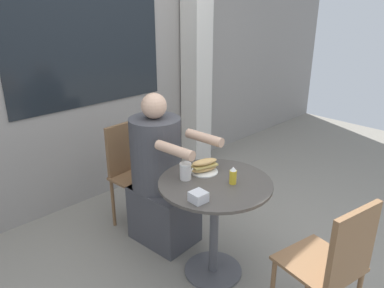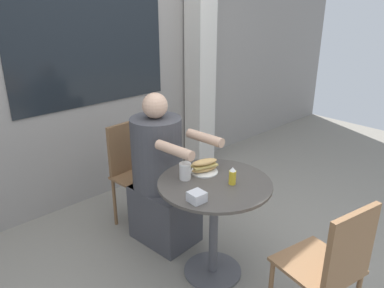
{
  "view_description": "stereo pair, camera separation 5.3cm",
  "coord_description": "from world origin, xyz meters",
  "px_view_note": "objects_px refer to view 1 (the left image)",
  "views": [
    {
      "loc": [
        -1.61,
        -1.42,
        1.81
      ],
      "look_at": [
        0.0,
        0.21,
        0.91
      ],
      "focal_mm": 35.0,
      "sensor_mm": 36.0,
      "label": 1
    },
    {
      "loc": [
        -1.57,
        -1.46,
        1.81
      ],
      "look_at": [
        0.0,
        0.21,
        0.91
      ],
      "focal_mm": 35.0,
      "sensor_mm": 36.0,
      "label": 2
    }
  ],
  "objects_px": {
    "diner_chair": "(132,166)",
    "sandwich_on_plate": "(204,166)",
    "empty_chair_across": "(335,260)",
    "seated_diner": "(160,181)",
    "drink_cup": "(185,171)",
    "cafe_table": "(215,207)",
    "condiment_bottle": "(233,175)"
  },
  "relations": [
    {
      "from": "diner_chair",
      "to": "sandwich_on_plate",
      "type": "relative_size",
      "value": 4.36
    },
    {
      "from": "sandwich_on_plate",
      "to": "empty_chair_across",
      "type": "bearing_deg",
      "value": -89.85
    },
    {
      "from": "seated_diner",
      "to": "empty_chair_across",
      "type": "xyz_separation_m",
      "value": [
        0.04,
        -1.37,
        0.01
      ]
    },
    {
      "from": "drink_cup",
      "to": "diner_chair",
      "type": "bearing_deg",
      "value": 81.8
    },
    {
      "from": "diner_chair",
      "to": "empty_chair_across",
      "type": "distance_m",
      "value": 1.72
    },
    {
      "from": "empty_chair_across",
      "to": "sandwich_on_plate",
      "type": "xyz_separation_m",
      "value": [
        -0.0,
        0.95,
        0.23
      ]
    },
    {
      "from": "empty_chair_across",
      "to": "drink_cup",
      "type": "bearing_deg",
      "value": 110.32
    },
    {
      "from": "diner_chair",
      "to": "seated_diner",
      "type": "height_order",
      "value": "seated_diner"
    },
    {
      "from": "cafe_table",
      "to": "empty_chair_across",
      "type": "relative_size",
      "value": 0.85
    },
    {
      "from": "cafe_table",
      "to": "empty_chair_across",
      "type": "bearing_deg",
      "value": -86.07
    },
    {
      "from": "diner_chair",
      "to": "sandwich_on_plate",
      "type": "distance_m",
      "value": 0.81
    },
    {
      "from": "empty_chair_across",
      "to": "sandwich_on_plate",
      "type": "bearing_deg",
      "value": 100.84
    },
    {
      "from": "cafe_table",
      "to": "condiment_bottle",
      "type": "height_order",
      "value": "condiment_bottle"
    },
    {
      "from": "empty_chair_across",
      "to": "sandwich_on_plate",
      "type": "distance_m",
      "value": 0.98
    },
    {
      "from": "seated_diner",
      "to": "empty_chair_across",
      "type": "height_order",
      "value": "seated_diner"
    },
    {
      "from": "drink_cup",
      "to": "condiment_bottle",
      "type": "distance_m",
      "value": 0.31
    },
    {
      "from": "empty_chair_across",
      "to": "condiment_bottle",
      "type": "height_order",
      "value": "empty_chair_across"
    },
    {
      "from": "seated_diner",
      "to": "drink_cup",
      "type": "xyz_separation_m",
      "value": [
        -0.12,
        -0.41,
        0.26
      ]
    },
    {
      "from": "diner_chair",
      "to": "condiment_bottle",
      "type": "bearing_deg",
      "value": 88.86
    },
    {
      "from": "seated_diner",
      "to": "condiment_bottle",
      "type": "height_order",
      "value": "seated_diner"
    },
    {
      "from": "sandwich_on_plate",
      "to": "diner_chair",
      "type": "bearing_deg",
      "value": 93.86
    },
    {
      "from": "seated_diner",
      "to": "empty_chair_across",
      "type": "distance_m",
      "value": 1.37
    },
    {
      "from": "empty_chair_across",
      "to": "drink_cup",
      "type": "relative_size",
      "value": 7.88
    },
    {
      "from": "diner_chair",
      "to": "sandwich_on_plate",
      "type": "height_order",
      "value": "diner_chair"
    },
    {
      "from": "condiment_bottle",
      "to": "seated_diner",
      "type": "bearing_deg",
      "value": 94.29
    },
    {
      "from": "empty_chair_across",
      "to": "drink_cup",
      "type": "xyz_separation_m",
      "value": [
        -0.16,
        0.97,
        0.25
      ]
    },
    {
      "from": "seated_diner",
      "to": "sandwich_on_plate",
      "type": "height_order",
      "value": "seated_diner"
    },
    {
      "from": "seated_diner",
      "to": "drink_cup",
      "type": "distance_m",
      "value": 0.5
    },
    {
      "from": "condiment_bottle",
      "to": "sandwich_on_plate",
      "type": "bearing_deg",
      "value": 91.92
    },
    {
      "from": "condiment_bottle",
      "to": "empty_chair_across",
      "type": "bearing_deg",
      "value": -90.45
    },
    {
      "from": "diner_chair",
      "to": "sandwich_on_plate",
      "type": "bearing_deg",
      "value": 89.32
    },
    {
      "from": "seated_diner",
      "to": "sandwich_on_plate",
      "type": "bearing_deg",
      "value": 91.11
    }
  ]
}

